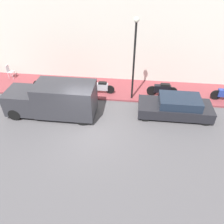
{
  "coord_description": "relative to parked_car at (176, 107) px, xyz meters",
  "views": [
    {
      "loc": [
        -8.81,
        -2.37,
        8.06
      ],
      "look_at": [
        1.09,
        -1.24,
        0.6
      ],
      "focal_mm": 35.0,
      "sensor_mm": 36.0,
      "label": 1
    }
  ],
  "objects": [
    {
      "name": "cafe_chair",
      "position": [
        3.24,
        11.97,
        0.09
      ],
      "size": [
        0.4,
        0.4,
        1.0
      ],
      "color": "silver",
      "rests_on": "sidewalk"
    },
    {
      "name": "sidewalk",
      "position": [
        2.53,
        4.93,
        -0.55
      ],
      "size": [
        2.87,
        19.93,
        0.12
      ],
      "color": "brown",
      "rests_on": "ground_plane"
    },
    {
      "name": "streetlamp",
      "position": [
        1.44,
        2.64,
        2.66
      ],
      "size": [
        0.31,
        0.31,
        5.09
      ],
      "color": "black",
      "rests_on": "sidewalk"
    },
    {
      "name": "ground_plane",
      "position": [
        -2.03,
        4.93,
        -0.61
      ],
      "size": [
        60.0,
        60.0,
        0.0
      ],
      "primitive_type": "plane",
      "color": "#514F51"
    },
    {
      "name": "motorcycle_red",
      "position": [
        1.95,
        8.63,
        -0.05
      ],
      "size": [
        0.3,
        1.93,
        0.81
      ],
      "color": "#B21E1E",
      "rests_on": "sidewalk"
    },
    {
      "name": "delivery_van",
      "position": [
        -0.69,
        7.2,
        0.43
      ],
      "size": [
        1.87,
        5.22,
        2.05
      ],
      "color": "#2D2D33",
      "rests_on": "ground_plane"
    },
    {
      "name": "building_facade",
      "position": [
        4.11,
        4.93,
        3.18
      ],
      "size": [
        0.3,
        19.93,
        7.56
      ],
      "color": "silver",
      "rests_on": "ground_plane"
    },
    {
      "name": "motorcycle_black",
      "position": [
        1.92,
        0.65,
        0.0
      ],
      "size": [
        0.3,
        2.02,
        0.9
      ],
      "color": "black",
      "rests_on": "sidewalk"
    },
    {
      "name": "parked_car",
      "position": [
        0.0,
        0.0,
        0.0
      ],
      "size": [
        1.73,
        4.28,
        1.27
      ],
      "color": "black",
      "rests_on": "ground_plane"
    },
    {
      "name": "scooter_silver",
      "position": [
        1.82,
        4.77,
        -0.04
      ],
      "size": [
        0.3,
        1.87,
        0.83
      ],
      "color": "#B7B7BF",
      "rests_on": "sidewalk"
    }
  ]
}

